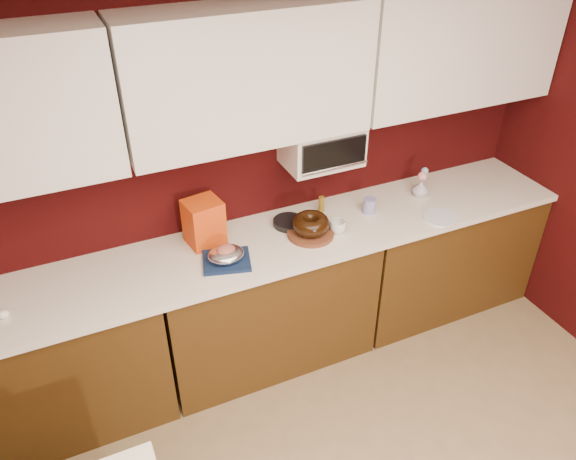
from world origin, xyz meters
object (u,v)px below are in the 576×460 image
at_px(bundt_cake, 311,224).
at_px(pandoro_box, 204,222).
at_px(toaster_oven, 321,144).
at_px(foil_ham_nest, 226,254).
at_px(flower_vase, 421,187).
at_px(coffee_mug, 338,226).
at_px(blue_jar, 369,206).

bearing_deg(bundt_cake, pandoro_box, 161.96).
bearing_deg(toaster_oven, bundt_cake, -128.03).
relative_size(foil_ham_nest, flower_vase, 1.62).
bearing_deg(flower_vase, coffee_mug, -167.53).
xyz_separation_m(toaster_oven, bundt_cake, (-0.16, -0.21, -0.39)).
relative_size(foil_ham_nest, coffee_mug, 2.13).
relative_size(pandoro_box, flower_vase, 2.16).
height_order(blue_jar, flower_vase, flower_vase).
xyz_separation_m(pandoro_box, blue_jar, (1.04, -0.12, -0.09)).
relative_size(toaster_oven, blue_jar, 4.65).
distance_m(bundt_cake, foil_ham_nest, 0.55).
bearing_deg(flower_vase, pandoro_box, 176.95).
height_order(foil_ham_nest, pandoro_box, pandoro_box).
bearing_deg(pandoro_box, blue_jar, -15.52).
relative_size(coffee_mug, blue_jar, 0.99).
relative_size(toaster_oven, pandoro_box, 1.65).
xyz_separation_m(bundt_cake, pandoro_box, (-0.59, 0.19, 0.06)).
bearing_deg(toaster_oven, coffee_mug, -90.07).
distance_m(toaster_oven, foil_ham_nest, 0.86).
height_order(bundt_cake, pandoro_box, pandoro_box).
xyz_separation_m(coffee_mug, flower_vase, (0.71, 0.16, 0.02)).
bearing_deg(pandoro_box, foil_ham_nest, -88.39).
xyz_separation_m(pandoro_box, coffee_mug, (0.75, -0.23, -0.09)).
relative_size(pandoro_box, blue_jar, 2.82).
bearing_deg(flower_vase, foil_ham_nest, -173.45).
distance_m(bundt_cake, blue_jar, 0.46).
distance_m(pandoro_box, flower_vase, 1.46).
bearing_deg(coffee_mug, toaster_oven, 89.93).
bearing_deg(coffee_mug, flower_vase, 12.47).
distance_m(foil_ham_nest, flower_vase, 1.42).
xyz_separation_m(bundt_cake, flower_vase, (0.87, 0.12, -0.02)).
distance_m(bundt_cake, pandoro_box, 0.63).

